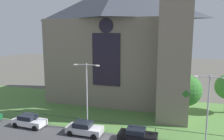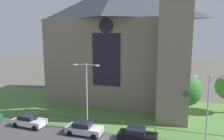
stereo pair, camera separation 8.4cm
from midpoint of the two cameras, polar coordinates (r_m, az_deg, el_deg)
name	(u,v)px [view 2 (the right image)]	position (r m, az deg, el deg)	size (l,w,h in m)	color
ground	(122,110)	(34.45, 2.76, -10.38)	(160.00, 160.00, 0.00)	#56544C
grass_verge	(119,115)	(32.63, 1.88, -11.51)	(120.00, 20.00, 0.01)	#517F3D
church_building	(120,42)	(38.34, 2.23, 7.31)	(23.20, 16.20, 26.00)	gray
iron_railing	(87,121)	(28.24, -6.40, -12.82)	(33.56, 0.07, 1.13)	black
tree_right_near	(185,90)	(30.62, 18.48, -4.99)	(4.21, 4.21, 6.43)	#4C3823
streetlamp_near	(87,88)	(26.82, -6.45, -4.52)	(3.37, 0.26, 8.18)	#B2B2B7
streetlamp_far	(208,100)	(25.01, 23.66, -7.19)	(3.37, 0.26, 7.48)	#B2B2B7
parked_car_white	(29,121)	(30.53, -20.51, -12.12)	(4.27, 2.16, 1.51)	silver
parked_car_silver	(84,128)	(26.77, -7.11, -14.68)	(4.20, 2.03, 1.51)	#B7B7BC
parked_car_black	(137,135)	(25.13, 6.60, -16.33)	(4.20, 2.03, 1.51)	black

